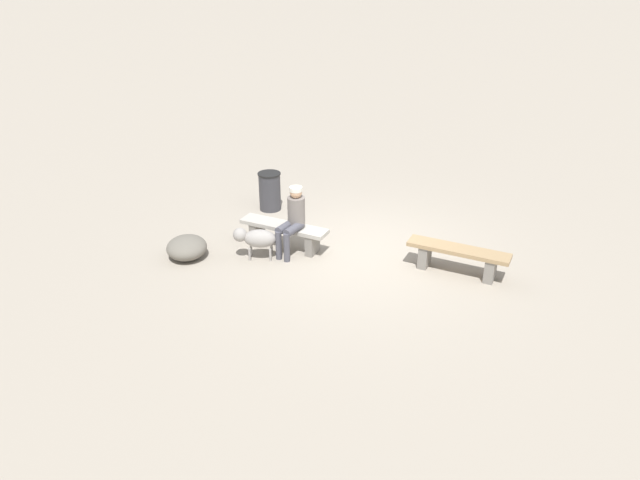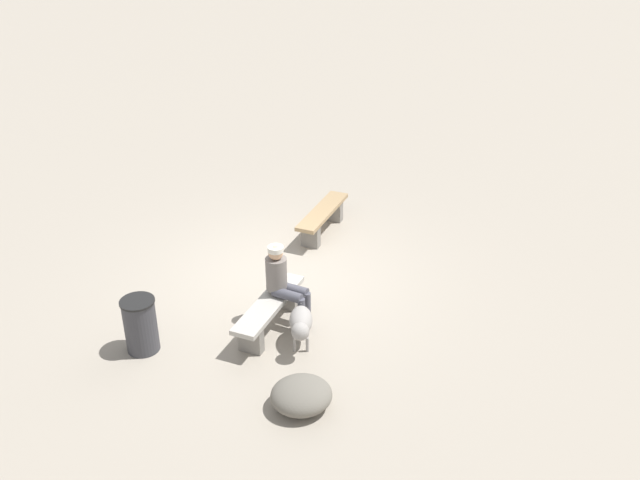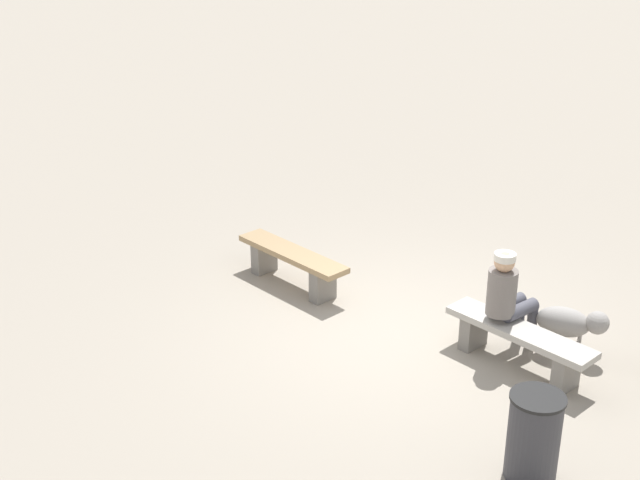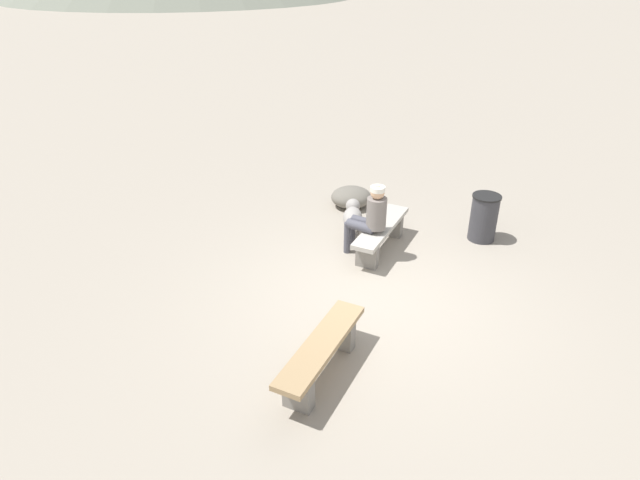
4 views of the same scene
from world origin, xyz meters
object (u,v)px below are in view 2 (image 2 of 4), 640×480
trash_bin (141,325)px  boulder (301,395)px  bench_left (323,217)px  bench_right (269,310)px  seated_person (283,280)px  dog (301,323)px

trash_bin → boulder: bearing=76.1°
bench_left → bench_right: bench_left is taller
seated_person → bench_left: bearing=-164.1°
bench_right → seated_person: seated_person is taller
bench_left → seated_person: bearing=10.9°
bench_left → dog: bearing=17.4°
bench_right → trash_bin: (0.91, -1.57, 0.09)m
bench_right → dog: 0.65m
seated_person → trash_bin: bearing=-42.8°
bench_right → bench_left: bearing=-171.9°
dog → bench_right: bearing=-133.4°
bench_left → seated_person: seated_person is taller
bench_right → seated_person: 0.49m
dog → boulder: 1.27m
bench_left → seated_person: size_ratio=1.40×
bench_right → trash_bin: size_ratio=2.12×
dog → boulder: bearing=1.3°
bench_left → trash_bin: bearing=-13.0°
bench_left → dog: size_ratio=2.07×
dog → boulder: dog is taller
dog → trash_bin: (0.59, -2.13, 0.01)m
bench_left → trash_bin: 4.35m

